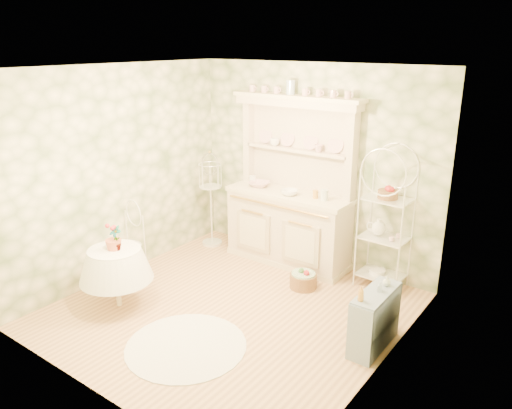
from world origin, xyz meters
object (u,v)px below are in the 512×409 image
Objects in this scene: bakers_rack at (386,217)px; birdcage_stand at (211,196)px; floor_basket at (303,278)px; round_table at (117,276)px; cafe_chair at (125,243)px; side_shelf at (375,320)px; kitchen_dresser at (289,183)px.

bakers_rack is 2.63m from birdcage_stand.
birdcage_stand is at bearing -172.69° from bakers_rack.
bakers_rack reaches higher than floor_basket.
birdcage_stand reaches higher than round_table.
bakers_rack is at bearing 5.15° from birdcage_stand.
cafe_chair is (-2.75, -1.75, -0.43)m from bakers_rack.
round_table is at bearing -39.14° from cafe_chair.
side_shelf is 3.25m from cafe_chair.
cafe_chair is 0.65× the size of birdcage_stand.
side_shelf is at bearing 20.00° from round_table.
floor_basket is at bearing -11.83° from birdcage_stand.
floor_basket is at bearing 144.30° from side_shelf.
cafe_chair is 1.54m from birdcage_stand.
floor_basket is (-1.23, 0.67, -0.18)m from side_shelf.
bakers_rack is at bearing 41.61° from cafe_chair.
cafe_chair is 2.31m from floor_basket.
kitchen_dresser reaches higher than birdcage_stand.
side_shelf is 0.72× the size of cafe_chair.
side_shelf is at bearing -18.90° from birdcage_stand.
bakers_rack is 3.28m from cafe_chair.
side_shelf is 0.46× the size of birdcage_stand.
cafe_chair reaches higher than side_shelf.
round_table is (-2.27, -2.28, -0.55)m from bakers_rack.
bakers_rack reaches higher than side_shelf.
kitchen_dresser reaches higher than round_table.
floor_basket is (1.85, -0.39, -0.64)m from birdcage_stand.
side_shelf is 0.95× the size of round_table.
birdcage_stand is (0.13, 1.51, 0.27)m from cafe_chair.
bakers_rack is 1.50m from side_shelf.
bakers_rack is 4.83× the size of floor_basket.
birdcage_stand is (-3.08, 1.05, 0.46)m from side_shelf.
birdcage_stand is at bearing -172.84° from kitchen_dresser.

